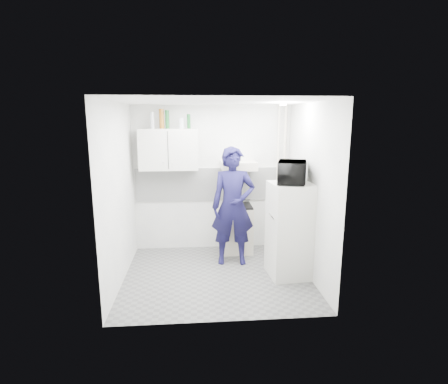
{
  "coord_description": "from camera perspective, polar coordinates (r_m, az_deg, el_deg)",
  "views": [
    {
      "loc": [
        -0.3,
        -4.99,
        2.36
      ],
      "look_at": [
        0.14,
        0.3,
        1.25
      ],
      "focal_mm": 28.0,
      "sensor_mm": 36.0,
      "label": 1
    }
  ],
  "objects": [
    {
      "name": "wall_left",
      "position": [
        5.21,
        -16.79,
        -0.42
      ],
      "size": [
        0.0,
        2.6,
        2.6
      ],
      "primitive_type": "plane",
      "rotation": [
        1.57,
        0.0,
        1.57
      ],
      "color": "white",
      "rests_on": "floor"
    },
    {
      "name": "bottle_e",
      "position": [
        6.06,
        -5.78,
        11.4
      ],
      "size": [
        0.06,
        0.06,
        0.24
      ],
      "primitive_type": "cylinder",
      "color": "#144C1E",
      "rests_on": "upper_cabinet"
    },
    {
      "name": "stove_top",
      "position": [
        6.22,
        2.19,
        -2.28
      ],
      "size": [
        0.5,
        0.5,
        0.03
      ],
      "primitive_type": "cube",
      "color": "black",
      "rests_on": "stove"
    },
    {
      "name": "backsplash",
      "position": [
        6.33,
        -1.93,
        1.26
      ],
      "size": [
        2.74,
        0.03,
        0.6
      ],
      "primitive_type": "cube",
      "color": "white",
      "rests_on": "wall_back"
    },
    {
      "name": "stove",
      "position": [
        6.34,
        2.16,
        -6.06
      ],
      "size": [
        0.52,
        0.52,
        0.83
      ],
      "primitive_type": "cube",
      "color": "beige",
      "rests_on": "floor"
    },
    {
      "name": "wall_right",
      "position": [
        5.37,
        13.83,
        0.1
      ],
      "size": [
        0.0,
        2.6,
        2.6
      ],
      "primitive_type": "plane",
      "rotation": [
        1.57,
        0.0,
        -1.57
      ],
      "color": "white",
      "rests_on": "floor"
    },
    {
      "name": "fridge",
      "position": [
        5.38,
        10.67,
        -6.14
      ],
      "size": [
        0.65,
        0.65,
        1.44
      ],
      "primitive_type": "cube",
      "rotation": [
        0.0,
        0.0,
        0.1
      ],
      "color": "silver",
      "rests_on": "floor"
    },
    {
      "name": "pipe_b",
      "position": [
        6.42,
        8.69,
        2.18
      ],
      "size": [
        0.04,
        0.04,
        2.6
      ],
      "primitive_type": "cylinder",
      "color": "beige",
      "rests_on": "floor"
    },
    {
      "name": "canister_b",
      "position": [
        6.06,
        -6.97,
        11.08
      ],
      "size": [
        0.09,
        0.09,
        0.18
      ],
      "primitive_type": "cylinder",
      "color": "#B2B7BC",
      "rests_on": "upper_cabinet"
    },
    {
      "name": "microwave",
      "position": [
        5.18,
        11.04,
        3.19
      ],
      "size": [
        0.67,
        0.54,
        0.32
      ],
      "primitive_type": "imported",
      "rotation": [
        0.0,
        0.0,
        1.28
      ],
      "color": "black",
      "rests_on": "fridge"
    },
    {
      "name": "ceiling_spot_fixture",
      "position": [
        5.35,
        9.63,
        13.91
      ],
      "size": [
        0.1,
        0.1,
        0.02
      ],
      "primitive_type": "cylinder",
      "color": "white",
      "rests_on": "ceiling"
    },
    {
      "name": "ceiling",
      "position": [
        5.0,
        -1.31,
        14.57
      ],
      "size": [
        2.8,
        2.8,
        0.0
      ],
      "primitive_type": "plane",
      "color": "white",
      "rests_on": "wall_back"
    },
    {
      "name": "floor",
      "position": [
        5.52,
        -1.18,
        -13.47
      ],
      "size": [
        2.8,
        2.8,
        0.0
      ],
      "primitive_type": "plane",
      "color": "#5F5F5D",
      "rests_on": "ground"
    },
    {
      "name": "wall_back",
      "position": [
        6.33,
        -1.94,
        2.18
      ],
      "size": [
        2.8,
        0.0,
        2.8
      ],
      "primitive_type": "plane",
      "rotation": [
        1.57,
        0.0,
        0.0
      ],
      "color": "white",
      "rests_on": "floor"
    },
    {
      "name": "bottle_b",
      "position": [
        6.1,
        -11.68,
        11.37
      ],
      "size": [
        0.07,
        0.07,
        0.27
      ],
      "primitive_type": "cylinder",
      "color": "#B2B7BC",
      "rests_on": "upper_cabinet"
    },
    {
      "name": "person",
      "position": [
        5.69,
        1.49,
        -2.35
      ],
      "size": [
        0.73,
        0.5,
        1.94
      ],
      "primitive_type": "imported",
      "rotation": [
        0.0,
        0.0,
        -0.05
      ],
      "color": "black",
      "rests_on": "floor"
    },
    {
      "name": "upper_cabinet",
      "position": [
        6.1,
        -9.0,
        6.88
      ],
      "size": [
        1.0,
        0.35,
        0.7
      ],
      "primitive_type": "cube",
      "color": "silver",
      "rests_on": "wall_back"
    },
    {
      "name": "saucepan",
      "position": [
        6.28,
        2.3,
        -1.57
      ],
      "size": [
        0.16,
        0.16,
        0.09
      ],
      "primitive_type": "cylinder",
      "color": "silver",
      "rests_on": "stove_top"
    },
    {
      "name": "pipe_a",
      "position": [
        6.45,
        9.72,
        2.19
      ],
      "size": [
        0.05,
        0.05,
        2.6
      ],
      "primitive_type": "cylinder",
      "color": "beige",
      "rests_on": "floor"
    },
    {
      "name": "bottle_d",
      "position": [
        6.08,
        -9.25,
        11.61
      ],
      "size": [
        0.07,
        0.07,
        0.31
      ],
      "primitive_type": "cylinder",
      "color": "#144C1E",
      "rests_on": "upper_cabinet"
    },
    {
      "name": "range_hood",
      "position": [
        6.08,
        2.41,
        4.35
      ],
      "size": [
        0.6,
        0.5,
        0.14
      ],
      "primitive_type": "cube",
      "color": "beige",
      "rests_on": "wall_back"
    },
    {
      "name": "bottle_c",
      "position": [
        6.09,
        -10.16,
        11.68
      ],
      "size": [
        0.08,
        0.08,
        0.33
      ],
      "primitive_type": "cylinder",
      "color": "brown",
      "rests_on": "upper_cabinet"
    }
  ]
}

